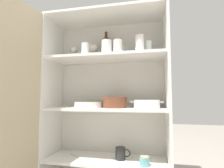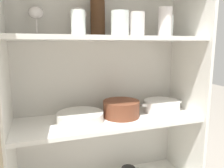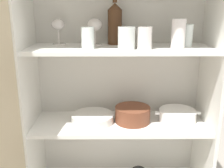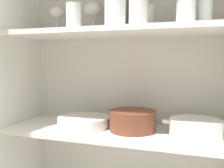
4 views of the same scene
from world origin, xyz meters
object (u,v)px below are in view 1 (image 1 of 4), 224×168
Objects in this scene: wine_bottle at (106,48)px; storage_jar at (144,161)px; mixing_bowl_large at (115,102)px; plate_stack_white at (89,105)px; casserole_dish at (147,104)px; coffee_mug_primary at (121,153)px.

storage_jar is (0.32, -0.19, -0.88)m from wine_bottle.
mixing_bowl_large reaches higher than storage_jar.
plate_stack_white is 0.22m from mixing_bowl_large.
storage_jar is at bearing -101.36° from casserole_dish.
mixing_bowl_large reaches higher than coffee_mug_primary.
mixing_bowl_large is at bearing 0.94° from plate_stack_white.
casserole_dish reaches higher than plate_stack_white.
coffee_mug_primary is at bearing -34.67° from wine_bottle.
coffee_mug_primary is at bearing -5.18° from mixing_bowl_large.
wine_bottle is at bearing 38.97° from plate_stack_white.
mixing_bowl_large is (0.22, 0.00, 0.02)m from plate_stack_white.
casserole_dish reaches higher than storage_jar.
storage_jar is at bearing -29.98° from wine_bottle.
mixing_bowl_large is 2.78× the size of storage_jar.
storage_jar is (0.23, -0.09, -0.41)m from mixing_bowl_large.
casserole_dish is 0.43m from coffee_mug_primary.
casserole_dish is at bearing 3.58° from coffee_mug_primary.
mixing_bowl_large is (0.10, -0.09, -0.48)m from wine_bottle.
wine_bottle is at bearing 165.95° from casserole_dish.
plate_stack_white is 0.47m from casserole_dish.
plate_stack_white is (-0.12, -0.10, -0.50)m from wine_bottle.
plate_stack_white is at bearing -141.03° from wine_bottle.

